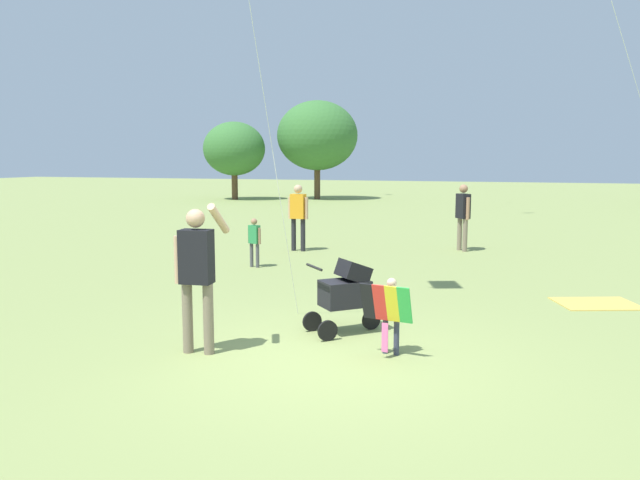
# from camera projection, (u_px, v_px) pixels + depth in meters

# --- Properties ---
(ground_plane) EXTENTS (120.00, 120.00, 0.00)m
(ground_plane) POSITION_uv_depth(u_px,v_px,m) (323.00, 360.00, 7.45)
(ground_plane) COLOR #849351
(treeline_distant) EXTENTS (37.20, 5.73, 5.80)m
(treeline_distant) POSITION_uv_depth(u_px,v_px,m) (624.00, 137.00, 31.13)
(treeline_distant) COLOR brown
(treeline_distant) RESTS_ON ground
(child_with_butterfly_kite) EXTENTS (0.65, 0.39, 0.96)m
(child_with_butterfly_kite) POSITION_uv_depth(u_px,v_px,m) (390.00, 309.00, 7.59)
(child_with_butterfly_kite) COLOR #33384C
(child_with_butterfly_kite) RESTS_ON ground
(person_adult_flyer) EXTENTS (0.59, 0.59, 1.88)m
(person_adult_flyer) POSITION_uv_depth(u_px,v_px,m) (197.00, 267.00, 7.61)
(person_adult_flyer) COLOR #7F705B
(person_adult_flyer) RESTS_ON ground
(stroller) EXTENTS (1.00, 0.95, 1.03)m
(stroller) POSITION_uv_depth(u_px,v_px,m) (346.00, 290.00, 8.57)
(stroller) COLOR black
(stroller) RESTS_ON ground
(person_red_shirt) EXTENTS (0.56, 0.25, 1.73)m
(person_red_shirt) POSITION_uv_depth(u_px,v_px,m) (298.00, 212.00, 16.18)
(person_red_shirt) COLOR #232328
(person_red_shirt) RESTS_ON ground
(person_sitting_far) EXTENTS (0.41, 0.47, 1.74)m
(person_sitting_far) POSITION_uv_depth(u_px,v_px,m) (463.00, 212.00, 16.18)
(person_sitting_far) COLOR #7F705B
(person_sitting_far) RESTS_ON ground
(person_couple_left) EXTENTS (0.34, 0.20, 1.09)m
(person_couple_left) POSITION_uv_depth(u_px,v_px,m) (254.00, 238.00, 13.78)
(person_couple_left) COLOR #4C4C51
(person_couple_left) RESTS_ON ground
(picnic_blanket) EXTENTS (1.53, 1.33, 0.02)m
(picnic_blanket) POSITION_uv_depth(u_px,v_px,m) (597.00, 304.00, 10.34)
(picnic_blanket) COLOR gold
(picnic_blanket) RESTS_ON ground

